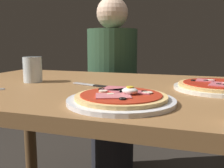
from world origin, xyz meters
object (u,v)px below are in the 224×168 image
Objects in this scene: dining_table at (98,113)px; pizza_foreground at (121,99)px; pizza_across_left at (218,86)px; knife at (96,86)px; water_glass_near at (33,71)px; diner_person at (112,94)px.

pizza_foreground is at bearing -55.94° from dining_table.
pizza_foreground is 0.40m from pizza_across_left.
pizza_foreground reaches higher than knife.
water_glass_near is 0.73m from diner_person.
water_glass_near is at bearing 176.45° from knife.
water_glass_near is (-0.72, -0.05, 0.03)m from pizza_across_left.
pizza_foreground is (0.17, -0.25, 0.12)m from dining_table.
pizza_across_left is 2.89× the size of water_glass_near.
knife is (-0.17, 0.23, -0.01)m from pizza_foreground.
dining_table is 0.45m from pizza_across_left.
diner_person is (-0.33, 0.93, -0.18)m from pizza_foreground.
dining_table is at bearing -173.64° from pizza_across_left.
diner_person is at bearing 79.69° from water_glass_near.
dining_table is 4.35× the size of pizza_foreground.
water_glass_near reaches higher than knife.
knife is at bearing 126.05° from pizza_foreground.
diner_person is (-0.16, 0.68, -0.07)m from dining_table.
pizza_foreground is 1.00m from diner_person.
water_glass_near is 0.29m from knife.
pizza_across_left is 0.72m from water_glass_near.
pizza_foreground is 0.98× the size of pizza_across_left.
pizza_foreground is at bearing 109.54° from diner_person.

